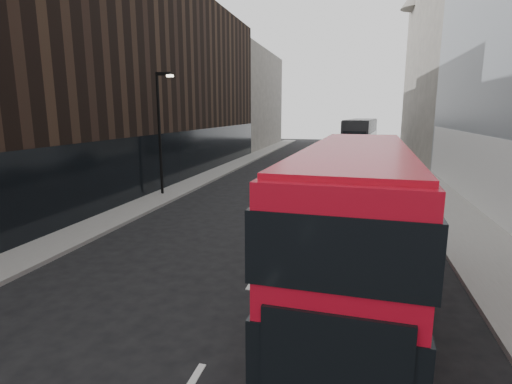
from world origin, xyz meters
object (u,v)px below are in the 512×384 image
Objects in this scene: red_bus at (355,220)px; car_c at (350,171)px; street_lamp at (161,125)px; car_b at (360,171)px; grey_bus at (360,135)px; car_a at (339,190)px.

red_bus is 2.16× the size of car_c.
street_lamp is 1.53× the size of car_b.
car_c is (-0.73, 0.01, -0.05)m from car_b.
red_bus reaches higher than grey_bus.
street_lamp is 10.87m from car_a.
street_lamp is at bearing -139.07° from car_c.
car_a is (-0.80, 12.25, -1.64)m from red_bus.
car_a is at bearing -86.42° from grey_bus.
car_c is (10.77, 8.01, -3.48)m from street_lamp.
street_lamp reaches higher than car_c.
red_bus reaches higher than car_c.
grey_bus is 19.90m from car_c.
grey_bus is at bearing 83.64° from car_a.
car_b is 0.95× the size of car_c.
car_c is at bearing 93.47° from red_bus.
street_lamp is 13.86m from car_c.
car_c is (-0.29, 19.50, -1.61)m from red_bus.
red_bus is 12.38m from car_a.
grey_bus is 3.24× the size of car_a.
red_bus is at bearing -84.85° from car_c.
red_bus is at bearing -84.35° from grey_bus.
car_a is 7.27m from car_c.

